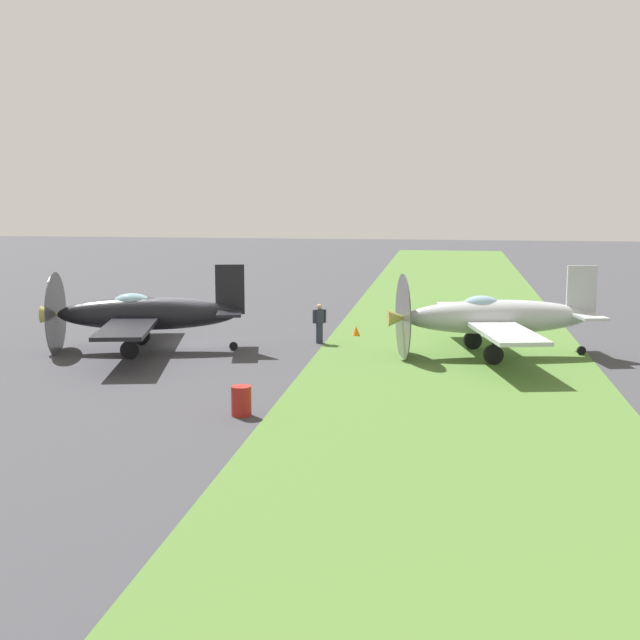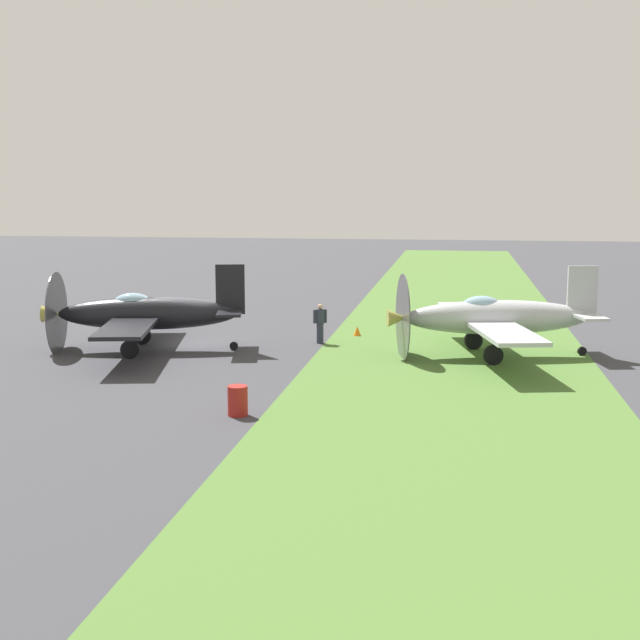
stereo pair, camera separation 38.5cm
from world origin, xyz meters
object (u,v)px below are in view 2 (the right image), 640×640
Objects in this scene: ground_crew_chief at (320,323)px; fuel_drum at (238,401)px; airplane_wingman at (493,317)px; airplane_lead at (145,313)px; runway_marker_cone at (357,331)px.

ground_crew_chief is 12.29m from fuel_drum.
airplane_wingman is 13.07m from fuel_drum.
airplane_wingman reaches higher than fuel_drum.
ground_crew_chief is at bearing 63.18° from airplane_wingman.
airplane_lead reaches higher than runway_marker_cone.
airplane_lead is at bearing 81.70° from airplane_wingman.
airplane_lead is 9.81m from runway_marker_cone.
airplane_lead is 7.51m from ground_crew_chief.
runway_marker_cone is at bearing 43.12° from airplane_wingman.
airplane_wingman is at bearing -124.29° from runway_marker_cone.
ground_crew_chief is 2.68m from runway_marker_cone.
runway_marker_cone is (4.05, 5.93, -1.38)m from airplane_wingman.
ground_crew_chief is (2.92, -6.89, -0.66)m from airplane_lead.
airplane_wingman reaches higher than ground_crew_chief.
fuel_drum is 2.05× the size of runway_marker_cone.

